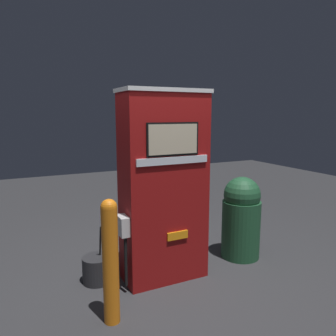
% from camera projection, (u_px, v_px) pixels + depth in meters
% --- Properties ---
extents(ground_plane, '(14.00, 14.00, 0.00)m').
position_uv_depth(ground_plane, '(172.00, 285.00, 3.46)').
color(ground_plane, '#2D2D30').
extents(gas_pump, '(0.99, 0.46, 2.03)m').
position_uv_depth(gas_pump, '(163.00, 187.00, 3.48)').
color(gas_pump, maroon).
rests_on(gas_pump, ground_plane).
extents(safety_bollard, '(0.14, 0.14, 1.10)m').
position_uv_depth(safety_bollard, '(110.00, 259.00, 2.76)').
color(safety_bollard, orange).
rests_on(safety_bollard, ground_plane).
extents(trash_bin, '(0.47, 0.47, 1.02)m').
position_uv_depth(trash_bin, '(241.00, 217.00, 4.07)').
color(trash_bin, '#1E4C2D').
rests_on(trash_bin, ground_plane).
extents(squeegee_bucket, '(0.31, 0.31, 0.63)m').
position_uv_depth(squeegee_bucket, '(97.00, 269.00, 3.50)').
color(squeegee_bucket, '#262628').
rests_on(squeegee_bucket, ground_plane).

